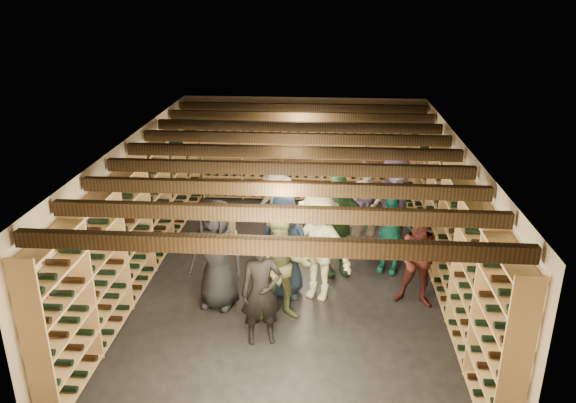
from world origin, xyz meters
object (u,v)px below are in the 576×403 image
at_px(person_4, 389,232).
at_px(person_9, 277,208).
at_px(person_8, 421,260).
at_px(crate_stack_left, 223,226).
at_px(person_7, 366,209).
at_px(person_6, 284,247).
at_px(crate_loose, 293,221).
at_px(person_3, 318,247).
at_px(crate_stack_right, 280,232).
at_px(person_11, 394,202).
at_px(person_0, 216,254).
at_px(person_2, 283,268).
at_px(person_10, 336,224).
at_px(person_1, 261,292).

xyz_separation_m(person_4, person_9, (-2.06, 0.95, 0.01)).
height_order(person_8, person_9, person_8).
relative_size(crate_stack_left, person_7, 0.38).
bearing_deg(person_6, person_4, 23.07).
bearing_deg(person_7, person_9, 153.99).
distance_m(crate_loose, person_3, 3.10).
bearing_deg(crate_loose, crate_stack_right, -101.06).
distance_m(person_3, person_11, 2.42).
xyz_separation_m(crate_stack_right, person_7, (1.64, -0.22, 0.63)).
height_order(person_0, person_9, person_0).
distance_m(crate_stack_right, crate_loose, 0.99).
bearing_deg(crate_stack_left, person_9, 0.00).
bearing_deg(person_4, person_9, 174.36).
xyz_separation_m(person_4, person_8, (0.37, -1.13, 0.04)).
relative_size(person_6, person_7, 0.98).
bearing_deg(person_4, person_6, -132.29).
relative_size(crate_stack_right, crate_loose, 1.07).
xyz_separation_m(crate_loose, person_7, (1.45, -1.18, 0.80)).
bearing_deg(person_2, person_8, 2.24).
relative_size(person_0, person_8, 1.12).
height_order(person_4, person_6, person_6).
distance_m(person_7, person_10, 1.05).
distance_m(person_4, person_10, 0.96).
relative_size(person_4, person_8, 0.94).
bearing_deg(person_8, person_10, 158.83).
relative_size(person_9, person_11, 0.80).
relative_size(person_7, person_10, 0.96).
bearing_deg(person_10, person_7, 37.27).
relative_size(person_1, person_10, 0.86).
xyz_separation_m(crate_stack_left, person_3, (1.90, -1.97, 0.57)).
distance_m(person_0, person_8, 3.17).
relative_size(person_0, person_3, 0.98).
height_order(person_8, person_11, person_11).
relative_size(person_2, person_6, 0.99).
distance_m(person_2, person_11, 3.25).
xyz_separation_m(person_2, person_8, (2.10, 0.55, -0.06)).
height_order(person_0, person_1, person_0).
distance_m(crate_stack_left, person_9, 1.15).
relative_size(person_6, person_8, 1.09).
bearing_deg(crate_stack_right, person_4, -25.42).
distance_m(person_1, person_8, 2.62).
distance_m(person_0, person_11, 3.76).
relative_size(crate_loose, person_2, 0.29).
bearing_deg(person_9, person_6, -75.48).
relative_size(crate_loose, person_11, 0.26).
relative_size(person_0, person_11, 0.94).
bearing_deg(person_8, person_3, -168.31).
distance_m(crate_stack_right, person_3, 2.22).
xyz_separation_m(person_0, person_7, (2.41, 2.10, -0.01)).
bearing_deg(person_0, person_3, 24.55).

